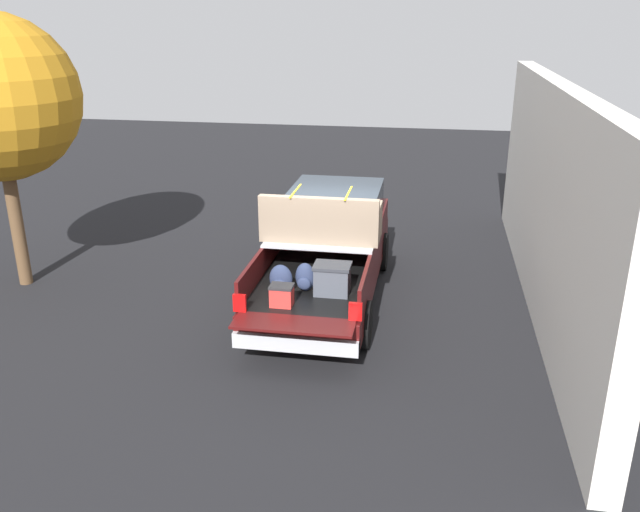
{
  "coord_description": "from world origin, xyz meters",
  "views": [
    {
      "loc": [
        -11.3,
        -1.86,
        5.16
      ],
      "look_at": [
        -0.6,
        0.0,
        1.1
      ],
      "focal_mm": 36.85,
      "sensor_mm": 36.0,
      "label": 1
    }
  ],
  "objects": [
    {
      "name": "building_facade",
      "position": [
        0.47,
        -3.95,
        2.01
      ],
      "size": [
        11.08,
        0.36,
        4.02
      ],
      "primitive_type": "cube",
      "color": "silver",
      "rests_on": "ground_plane"
    },
    {
      "name": "pickup_truck",
      "position": [
        0.36,
        -0.0,
        0.96
      ],
      "size": [
        6.05,
        2.07,
        2.23
      ],
      "color": "#470F0F",
      "rests_on": "ground_plane"
    },
    {
      "name": "ground_plane",
      "position": [
        0.0,
        0.0,
        0.0
      ],
      "size": [
        40.0,
        40.0,
        0.0
      ],
      "primitive_type": "plane",
      "color": "black"
    }
  ]
}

